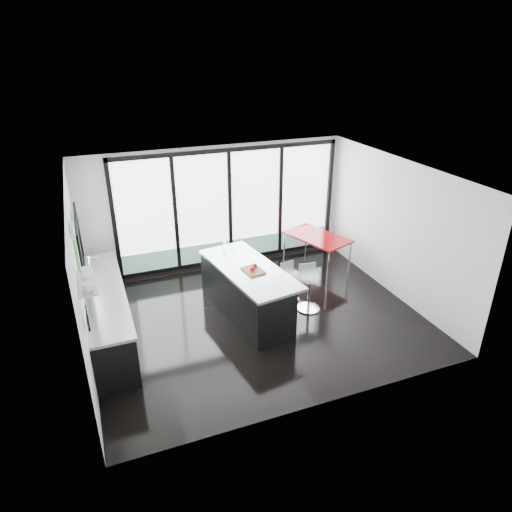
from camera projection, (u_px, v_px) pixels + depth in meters
name	position (u px, v px, depth m)	size (l,w,h in m)	color
floor	(257.00, 317.00, 8.76)	(6.00, 5.00, 0.00)	black
ceiling	(257.00, 174.00, 7.57)	(6.00, 5.00, 0.00)	white
wall_back	(229.00, 212.00, 10.38)	(6.00, 0.09, 2.80)	silver
wall_front	(325.00, 324.00, 6.06)	(6.00, 0.00, 2.80)	silver
wall_left	(79.00, 263.00, 7.35)	(0.26, 5.00, 2.80)	silver
wall_right	(396.00, 228.00, 9.15)	(0.00, 5.00, 2.80)	silver
counter_cabinets	(107.00, 313.00, 8.02)	(0.69, 3.24, 1.36)	black
island	(246.00, 291.00, 8.67)	(1.35, 2.51, 1.27)	black
bar_stool_near	(309.00, 293.00, 8.88)	(0.45, 0.45, 0.72)	silver
bar_stool_far	(290.00, 286.00, 9.23)	(0.39, 0.39, 0.62)	silver
red_table	(316.00, 252.00, 10.53)	(0.84, 1.47, 0.79)	maroon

